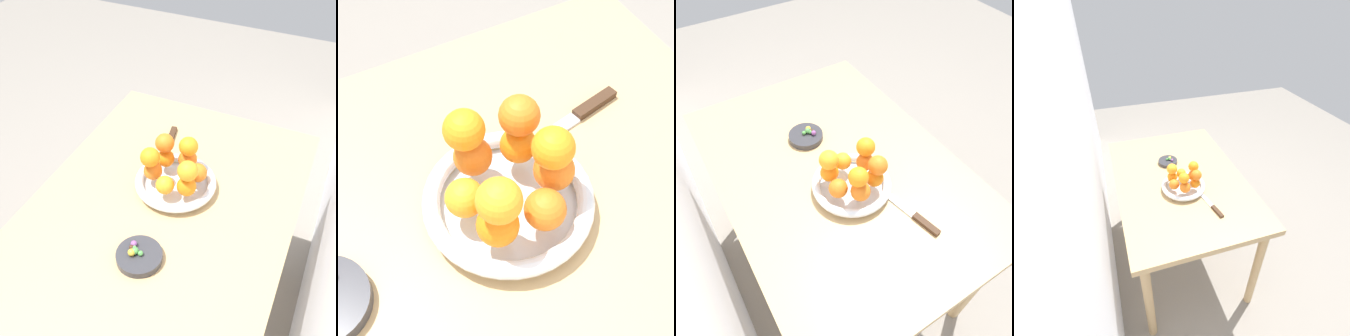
% 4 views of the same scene
% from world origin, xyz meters
% --- Properties ---
extents(ground_plane, '(6.00, 6.00, 0.00)m').
position_xyz_m(ground_plane, '(0.00, 0.00, 0.00)').
color(ground_plane, gray).
extents(dining_table, '(1.10, 0.76, 0.74)m').
position_xyz_m(dining_table, '(0.00, 0.00, 0.65)').
color(dining_table, tan).
rests_on(dining_table, ground_plane).
extents(fruit_bowl, '(0.25, 0.25, 0.04)m').
position_xyz_m(fruit_bowl, '(-0.11, 0.01, 0.76)').
color(fruit_bowl, silver).
rests_on(fruit_bowl, dining_table).
extents(candy_dish, '(0.12, 0.12, 0.02)m').
position_xyz_m(candy_dish, '(0.18, 0.02, 0.75)').
color(candy_dish, '#333338').
rests_on(candy_dish, dining_table).
extents(orange_0, '(0.06, 0.06, 0.06)m').
position_xyz_m(orange_0, '(-0.04, -0.00, 0.81)').
color(orange_0, orange).
rests_on(orange_0, fruit_bowl).
extents(orange_1, '(0.06, 0.06, 0.06)m').
position_xyz_m(orange_1, '(-0.06, 0.06, 0.81)').
color(orange_1, orange).
rests_on(orange_1, fruit_bowl).
extents(orange_2, '(0.06, 0.06, 0.06)m').
position_xyz_m(orange_2, '(-0.13, 0.07, 0.81)').
color(orange_2, orange).
rests_on(orange_2, fruit_bowl).
extents(orange_3, '(0.06, 0.06, 0.06)m').
position_xyz_m(orange_3, '(-0.17, 0.02, 0.81)').
color(orange_3, orange).
rests_on(orange_3, fruit_bowl).
extents(orange_4, '(0.06, 0.06, 0.06)m').
position_xyz_m(orange_4, '(-0.15, -0.05, 0.81)').
color(orange_4, orange).
rests_on(orange_4, fruit_bowl).
extents(orange_5, '(0.06, 0.06, 0.06)m').
position_xyz_m(orange_5, '(-0.08, -0.06, 0.81)').
color(orange_5, orange).
rests_on(orange_5, fruit_bowl).
extents(orange_6, '(0.06, 0.06, 0.06)m').
position_xyz_m(orange_6, '(-0.08, -0.06, 0.87)').
color(orange_6, orange).
rests_on(orange_6, orange_5).
extents(orange_7, '(0.06, 0.06, 0.06)m').
position_xyz_m(orange_7, '(-0.06, 0.06, 0.87)').
color(orange_7, orange).
rests_on(orange_7, orange_1).
extents(orange_8, '(0.06, 0.06, 0.06)m').
position_xyz_m(orange_8, '(-0.16, 0.02, 0.87)').
color(orange_8, orange).
rests_on(orange_8, orange_3).
extents(orange_9, '(0.06, 0.06, 0.06)m').
position_xyz_m(orange_9, '(-0.15, -0.05, 0.87)').
color(orange_9, orange).
rests_on(orange_9, orange_4).
extents(candy_ball_0, '(0.01, 0.01, 0.01)m').
position_xyz_m(candy_ball_0, '(0.17, 0.00, 0.77)').
color(candy_ball_0, '#472819').
rests_on(candy_ball_0, candy_dish).
extents(candy_ball_1, '(0.02, 0.02, 0.02)m').
position_xyz_m(candy_ball_1, '(0.18, 0.01, 0.77)').
color(candy_ball_1, '#4C9947').
rests_on(candy_ball_1, candy_dish).
extents(candy_ball_2, '(0.02, 0.02, 0.02)m').
position_xyz_m(candy_ball_2, '(0.16, 0.00, 0.77)').
color(candy_ball_2, '#8C4C99').
rests_on(candy_ball_2, candy_dish).
extents(candy_ball_3, '(0.01, 0.01, 0.01)m').
position_xyz_m(candy_ball_3, '(0.17, 0.01, 0.77)').
color(candy_ball_3, '#4C9947').
rests_on(candy_ball_3, candy_dish).
extents(candy_ball_4, '(0.01, 0.01, 0.01)m').
position_xyz_m(candy_ball_4, '(0.18, 0.03, 0.77)').
color(candy_ball_4, '#4C9947').
rests_on(candy_ball_4, candy_dish).
extents(candy_ball_5, '(0.02, 0.02, 0.02)m').
position_xyz_m(candy_ball_5, '(0.19, 0.01, 0.77)').
color(candy_ball_5, gold).
rests_on(candy_ball_5, candy_dish).
extents(knife, '(0.26, 0.07, 0.01)m').
position_xyz_m(knife, '(-0.28, -0.09, 0.75)').
color(knife, '#3F2819').
rests_on(knife, dining_table).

